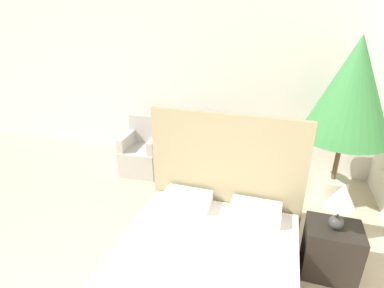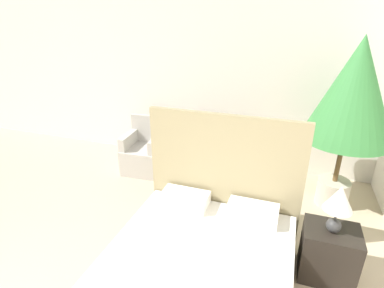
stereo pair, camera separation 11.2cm
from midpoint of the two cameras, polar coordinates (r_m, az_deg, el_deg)
The scene contains 7 objects.
wall_back at distance 4.96m, azimuth 0.90°, elevation 12.72°, with size 10.00×0.06×2.90m.
bed at distance 2.86m, azimuth 0.67°, elevation -23.32°, with size 1.65×2.05×1.46m.
armchair_near_window_left at distance 4.92m, azimuth -10.10°, elevation -2.06°, with size 0.63×0.64×0.87m.
armchair_near_window_right at distance 4.60m, azimuth 0.35°, elevation -3.57°, with size 0.60×0.62×0.87m.
potted_palm at distance 4.03m, azimuth 27.32°, elevation 8.46°, with size 1.05×1.05×2.18m.
nightstand at distance 3.33m, azimuth 23.99°, elevation -17.99°, with size 0.50×0.40×0.54m.
table_lamp at distance 2.98m, azimuth 25.63°, elevation -9.51°, with size 0.25×0.25×0.47m.
Camera 1 is at (1.33, -0.56, 2.36)m, focal length 28.00 mm.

